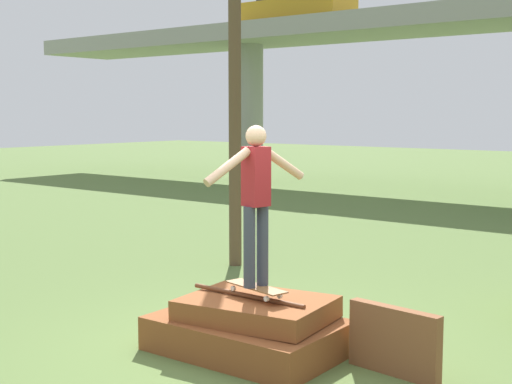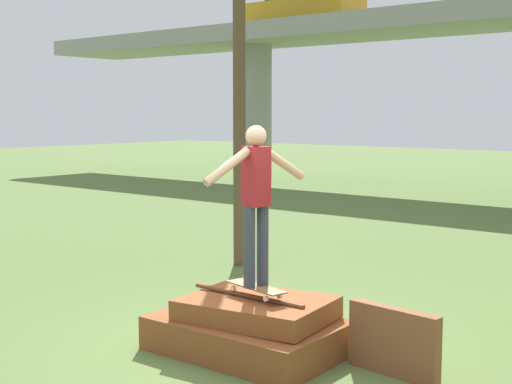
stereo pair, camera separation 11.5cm
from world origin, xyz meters
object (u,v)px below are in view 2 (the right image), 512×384
car_on_overpass_mid (303,6)px  skater (256,194)px  utility_pole (239,25)px  skateboard (256,288)px

car_on_overpass_mid → skater: bearing=-56.1°
skater → utility_pole: utility_pole is taller
skateboard → utility_pole: bearing=132.6°
skateboard → skater: 0.96m
skateboard → car_on_overpass_mid: (-10.27, 15.26, 5.44)m
skateboard → utility_pole: 5.29m
skater → utility_pole: size_ratio=0.22×
skater → utility_pole: 4.79m
utility_pole → skater: bearing=-47.4°
car_on_overpass_mid → skateboard: bearing=-56.1°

